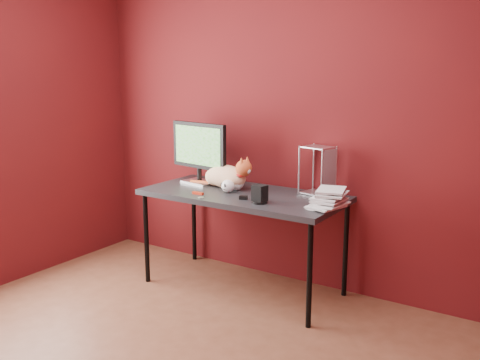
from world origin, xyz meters
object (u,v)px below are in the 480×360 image
Objects in this scene: monitor at (199,150)px; skull_mug at (228,186)px; book_stack at (321,98)px; speaker at (260,195)px; cat at (226,176)px; desk at (243,199)px.

skull_mug is at bearing -12.07° from monitor.
monitor is 1.19m from book_stack.
speaker is 0.77m from book_stack.
speaker is at bearing -18.49° from cat.
monitor reaches higher than cat.
skull_mug is (0.10, -0.13, -0.04)m from cat.
skull_mug is 0.07× the size of book_stack.
desk is 1.05× the size of book_stack.
cat is 5.34× the size of skull_mug.
speaker is at bearing -158.84° from book_stack.
monitor is 0.46m from skull_mug.
monitor is at bearing -172.17° from cat.
cat is 0.53m from speaker.
cat is 4.56× the size of speaker.
book_stack is (0.63, -0.05, 0.76)m from desk.
skull_mug is (0.37, -0.14, -0.22)m from monitor.
speaker is at bearing -12.24° from monitor.
desk is 0.58m from monitor.
book_stack is at bearing -4.74° from desk.
cat is (-0.20, 0.07, 0.14)m from desk.
speaker is 0.09× the size of book_stack.
cat is at bearing 5.17° from monitor.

